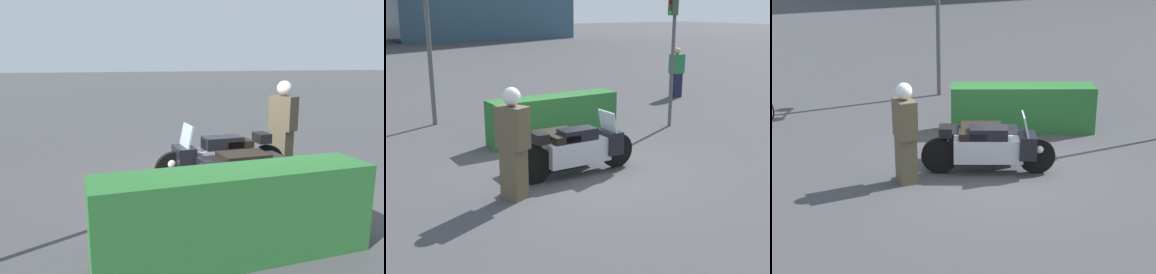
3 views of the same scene
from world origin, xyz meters
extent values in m
plane|color=#424244|center=(0.00, 0.00, 0.00)|extent=(160.00, 160.00, 0.00)
cylinder|color=black|center=(0.78, -0.21, 0.35)|extent=(0.69, 0.10, 0.69)
cylinder|color=black|center=(-1.06, -0.20, 0.35)|extent=(0.69, 0.10, 0.69)
cylinder|color=black|center=(-0.31, 0.44, 0.27)|extent=(0.54, 0.10, 0.54)
cube|color=#B7B7BC|center=(-0.14, -0.20, 0.47)|extent=(1.30, 0.40, 0.45)
cube|color=black|center=(-0.14, -0.20, 0.79)|extent=(0.71, 0.38, 0.24)
cube|color=black|center=(-0.44, -0.20, 0.77)|extent=(0.52, 0.38, 0.12)
cube|color=black|center=(0.59, -0.21, 0.56)|extent=(0.32, 0.54, 0.44)
cube|color=silver|center=(0.54, -0.21, 0.97)|extent=(0.12, 0.52, 0.40)
sphere|color=white|center=(0.82, -0.21, 0.49)|extent=(0.18, 0.18, 0.18)
cube|color=black|center=(-0.26, 0.44, 0.41)|extent=(1.46, 0.66, 0.50)
sphere|color=black|center=(0.36, 0.44, 0.44)|extent=(0.47, 0.48, 0.47)
cube|color=black|center=(-0.26, 0.44, 0.70)|extent=(0.81, 0.56, 0.09)
cube|color=black|center=(-0.94, -0.20, 0.84)|extent=(0.24, 0.36, 0.18)
cube|color=brown|center=(-1.65, -0.62, 0.44)|extent=(0.43, 0.45, 0.88)
cube|color=brown|center=(-1.65, -0.62, 1.22)|extent=(0.49, 0.59, 0.69)
sphere|color=tan|center=(-1.65, -0.62, 1.69)|extent=(0.24, 0.24, 0.24)
sphere|color=white|center=(-1.65, -0.62, 1.73)|extent=(0.30, 0.30, 0.30)
cube|color=#28662D|center=(0.74, 2.30, 0.53)|extent=(3.24, 0.68, 1.06)
cylinder|color=#4C4C51|center=(-1.26, 5.36, 2.04)|extent=(0.12, 0.12, 4.08)
camera|label=1|loc=(2.47, 5.93, 2.24)|focal=35.00mm
camera|label=2|loc=(-4.76, -7.57, 3.08)|focal=45.00mm
camera|label=3|loc=(-0.65, -10.53, 4.40)|focal=55.00mm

